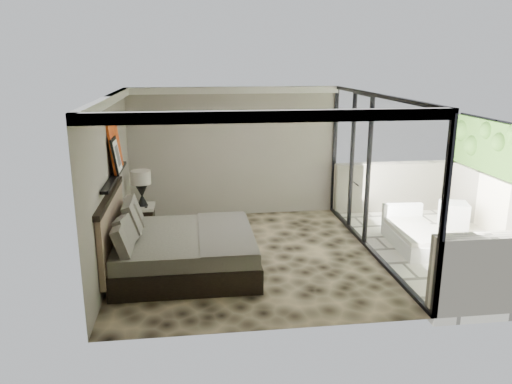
{
  "coord_description": "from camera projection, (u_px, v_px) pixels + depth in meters",
  "views": [
    {
      "loc": [
        -0.9,
        -8.15,
        3.38
      ],
      "look_at": [
        0.21,
        0.4,
        1.06
      ],
      "focal_mm": 35.0,
      "sensor_mm": 36.0,
      "label": 1
    }
  ],
  "objects": [
    {
      "name": "nightstand",
      "position": [
        141.0,
        217.0,
        10.06
      ],
      "size": [
        0.72,
        0.72,
        0.56
      ],
      "primitive_type": "cube",
      "rotation": [
        0.0,
        0.0,
        -0.34
      ],
      "color": "black",
      "rests_on": "floor"
    },
    {
      "name": "lounger",
      "position": [
        414.0,
        236.0,
        9.23
      ],
      "size": [
        0.87,
        1.62,
        0.62
      ],
      "rotation": [
        0.0,
        0.0,
        -0.05
      ],
      "color": "silver",
      "rests_on": "terrace_slab"
    },
    {
      "name": "framed_print",
      "position": [
        116.0,
        156.0,
        8.21
      ],
      "size": [
        0.11,
        0.5,
        0.6
      ],
      "primitive_type": "cube",
      "rotation": [
        0.0,
        -0.14,
        0.0
      ],
      "color": "black",
      "rests_on": "picture_ledge"
    },
    {
      "name": "abstract_canvas",
      "position": [
        115.0,
        144.0,
        8.42
      ],
      "size": [
        0.13,
        0.9,
        0.9
      ],
      "primitive_type": "cube",
      "rotation": [
        0.0,
        -0.1,
        0.0
      ],
      "color": "#A0140D",
      "rests_on": "picture_ledge"
    },
    {
      "name": "left_wall",
      "position": [
        111.0,
        183.0,
        8.15
      ],
      "size": [
        0.02,
        5.0,
        2.8
      ],
      "primitive_type": "cube",
      "color": "gray",
      "rests_on": "floor"
    },
    {
      "name": "ceiling",
      "position": [
        246.0,
        96.0,
        8.07
      ],
      "size": [
        4.5,
        5.0,
        0.02
      ],
      "primitive_type": "cube",
      "color": "silver",
      "rests_on": "back_wall"
    },
    {
      "name": "back_wall",
      "position": [
        234.0,
        152.0,
        10.82
      ],
      "size": [
        4.5,
        0.02,
        2.8
      ],
      "primitive_type": "cube",
      "color": "gray",
      "rests_on": "floor"
    },
    {
      "name": "ottoman",
      "position": [
        453.0,
        215.0,
        10.24
      ],
      "size": [
        0.65,
        0.65,
        0.53
      ],
      "primitive_type": "cube",
      "rotation": [
        0.0,
        0.0,
        -0.29
      ],
      "color": "silver",
      "rests_on": "terrace_slab"
    },
    {
      "name": "terrace_slab",
      "position": [
        447.0,
        249.0,
        9.28
      ],
      "size": [
        3.0,
        5.0,
        0.12
      ],
      "primitive_type": "cube",
      "color": "beige",
      "rests_on": "ground"
    },
    {
      "name": "floor",
      "position": [
        247.0,
        256.0,
        8.8
      ],
      "size": [
        5.0,
        5.0,
        0.0
      ],
      "primitive_type": "plane",
      "color": "black",
      "rests_on": "ground"
    },
    {
      "name": "table_lamp",
      "position": [
        141.0,
        183.0,
        9.89
      ],
      "size": [
        0.39,
        0.39,
        0.72
      ],
      "color": "black",
      "rests_on": "nightstand"
    },
    {
      "name": "bed",
      "position": [
        179.0,
        249.0,
        8.13
      ],
      "size": [
        2.31,
        2.24,
        1.28
      ],
      "color": "black",
      "rests_on": "floor"
    },
    {
      "name": "picture_ledge",
      "position": [
        115.0,
        176.0,
        8.23
      ],
      "size": [
        0.12,
        2.2,
        0.05
      ],
      "primitive_type": "cube",
      "color": "black",
      "rests_on": "left_wall"
    },
    {
      "name": "glass_wall",
      "position": [
        374.0,
        175.0,
        8.72
      ],
      "size": [
        0.08,
        5.0,
        2.8
      ],
      "primitive_type": "cube",
      "color": "white",
      "rests_on": "floor"
    }
  ]
}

